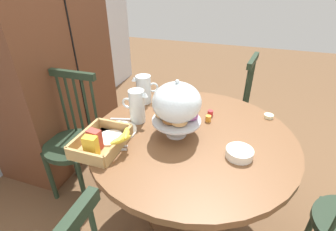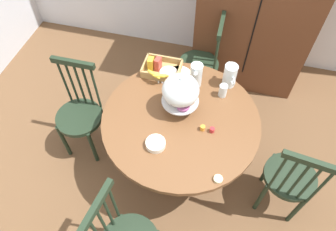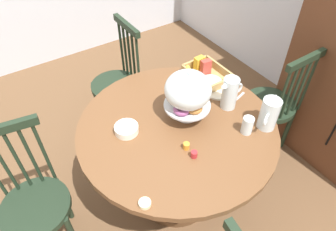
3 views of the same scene
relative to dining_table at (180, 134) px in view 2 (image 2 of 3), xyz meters
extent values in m
plane|color=brown|center=(0.10, -0.14, -0.53)|extent=(10.00, 10.00, 0.00)
cube|color=brown|center=(0.43, 1.36, 0.42)|extent=(1.10, 0.56, 1.90)
cube|color=black|center=(0.43, 1.08, 0.52)|extent=(0.01, 0.01, 1.52)
cylinder|color=brown|center=(0.00, 0.00, 0.19)|extent=(1.20, 1.20, 0.04)
cylinder|color=brown|center=(0.00, 0.00, -0.14)|extent=(0.14, 0.14, 0.63)
cylinder|color=brown|center=(0.00, 0.00, -0.50)|extent=(0.56, 0.56, 0.06)
cylinder|color=#1E2D1E|center=(-0.25, -0.73, -0.30)|extent=(0.04, 0.04, 0.45)
cylinder|color=#1E2D1E|center=(-0.29, -0.87, 0.16)|extent=(0.02, 0.02, 0.48)
cylinder|color=#1E2D1E|center=(-0.28, -0.80, 0.16)|extent=(0.02, 0.02, 0.48)
cylinder|color=#1E2D1E|center=(-0.27, -0.73, 0.16)|extent=(0.02, 0.02, 0.48)
cube|color=#1E2D1E|center=(-0.29, -0.87, 0.42)|extent=(0.09, 0.36, 0.05)
cylinder|color=#1E2D1E|center=(0.89, -0.12, -0.08)|extent=(0.40, 0.40, 0.04)
cylinder|color=#1E2D1E|center=(1.05, 0.00, -0.30)|extent=(0.04, 0.04, 0.45)
cylinder|color=#1E2D1E|center=(0.77, 0.04, -0.30)|extent=(0.04, 0.04, 0.45)
cylinder|color=#1E2D1E|center=(1.01, -0.28, -0.30)|extent=(0.04, 0.04, 0.45)
cylinder|color=#1E2D1E|center=(0.73, -0.24, -0.30)|extent=(0.04, 0.04, 0.45)
cylinder|color=#1E2D1E|center=(1.01, -0.30, 0.16)|extent=(0.02, 0.02, 0.48)
cylinder|color=#1E2D1E|center=(0.94, -0.29, 0.16)|extent=(0.02, 0.02, 0.48)
cylinder|color=#1E2D1E|center=(0.87, -0.28, 0.16)|extent=(0.02, 0.02, 0.48)
cylinder|color=#1E2D1E|center=(0.80, -0.27, 0.16)|extent=(0.02, 0.02, 0.48)
cylinder|color=#1E2D1E|center=(0.73, -0.26, 0.16)|extent=(0.02, 0.02, 0.48)
cube|color=#1E2D1E|center=(0.87, -0.28, 0.42)|extent=(0.36, 0.08, 0.05)
cylinder|color=#1E2D1E|center=(-0.02, 0.90, -0.08)|extent=(0.40, 0.40, 0.04)
cylinder|color=#1E2D1E|center=(-0.16, 1.04, -0.30)|extent=(0.04, 0.04, 0.45)
cylinder|color=#1E2D1E|center=(-0.15, 0.76, -0.30)|extent=(0.04, 0.04, 0.45)
cylinder|color=#1E2D1E|center=(0.12, 1.04, -0.30)|extent=(0.04, 0.04, 0.45)
cylinder|color=#1E2D1E|center=(0.13, 0.76, -0.30)|extent=(0.04, 0.04, 0.45)
cylinder|color=#1E2D1E|center=(0.14, 1.04, 0.16)|extent=(0.02, 0.02, 0.48)
cylinder|color=#1E2D1E|center=(0.14, 0.97, 0.16)|extent=(0.02, 0.02, 0.48)
cylinder|color=#1E2D1E|center=(0.14, 0.90, 0.16)|extent=(0.02, 0.02, 0.48)
cylinder|color=#1E2D1E|center=(0.14, 0.83, 0.16)|extent=(0.02, 0.02, 0.48)
cylinder|color=#1E2D1E|center=(0.15, 0.76, 0.16)|extent=(0.02, 0.02, 0.48)
cube|color=#1E2D1E|center=(0.14, 0.90, 0.42)|extent=(0.04, 0.36, 0.05)
cylinder|color=#1E2D1E|center=(-0.90, 0.00, -0.08)|extent=(0.40, 0.40, 0.04)
cylinder|color=#1E2D1E|center=(-1.04, -0.15, -0.30)|extent=(0.04, 0.04, 0.45)
cylinder|color=#1E2D1E|center=(-0.76, -0.14, -0.30)|extent=(0.04, 0.04, 0.45)
cylinder|color=#1E2D1E|center=(-1.04, 0.13, -0.30)|extent=(0.04, 0.04, 0.45)
cylinder|color=#1E2D1E|center=(-0.76, 0.14, -0.30)|extent=(0.04, 0.04, 0.45)
cylinder|color=#1E2D1E|center=(-1.04, 0.15, 0.16)|extent=(0.02, 0.02, 0.48)
cylinder|color=#1E2D1E|center=(-0.97, 0.16, 0.16)|extent=(0.02, 0.02, 0.48)
cylinder|color=#1E2D1E|center=(-0.90, 0.16, 0.16)|extent=(0.02, 0.02, 0.48)
cylinder|color=#1E2D1E|center=(-0.83, 0.16, 0.16)|extent=(0.02, 0.02, 0.48)
cylinder|color=#1E2D1E|center=(-0.76, 0.16, 0.16)|extent=(0.02, 0.02, 0.48)
cube|color=#1E2D1E|center=(-0.90, 0.16, 0.42)|extent=(0.36, 0.04, 0.05)
cylinder|color=silver|center=(-0.03, 0.09, 0.22)|extent=(0.12, 0.12, 0.02)
cylinder|color=silver|center=(-0.03, 0.09, 0.26)|extent=(0.03, 0.03, 0.09)
cylinder|color=silver|center=(-0.03, 0.09, 0.31)|extent=(0.28, 0.28, 0.01)
torus|color=#B27033|center=(0.04, 0.09, 0.33)|extent=(0.10, 0.10, 0.03)
torus|color=#D19347|center=(-0.02, 0.17, 0.33)|extent=(0.10, 0.10, 0.03)
torus|color=#935628|center=(-0.07, 0.11, 0.33)|extent=(0.10, 0.10, 0.03)
torus|color=tan|center=(-0.07, 0.06, 0.33)|extent=(0.10, 0.10, 0.03)
torus|color=#994C84|center=(0.01, 0.02, 0.33)|extent=(0.10, 0.10, 0.03)
ellipsoid|color=silver|center=(-0.03, 0.09, 0.42)|extent=(0.27, 0.27, 0.22)
sphere|color=silver|center=(-0.03, 0.09, 0.54)|extent=(0.02, 0.02, 0.02)
cylinder|color=silver|center=(0.04, 0.36, 0.32)|extent=(0.10, 0.10, 0.21)
cylinder|color=orange|center=(0.04, 0.36, 0.29)|extent=(0.09, 0.09, 0.14)
cone|color=silver|center=(0.04, 0.31, 0.41)|extent=(0.04, 0.04, 0.03)
torus|color=silver|center=(0.04, 0.43, 0.33)|extent=(0.01, 0.07, 0.07)
cylinder|color=silver|center=(0.30, 0.43, 0.31)|extent=(0.11, 0.11, 0.20)
cylinder|color=white|center=(0.30, 0.43, 0.28)|extent=(0.09, 0.09, 0.14)
cone|color=silver|center=(0.27, 0.49, 0.40)|extent=(0.05, 0.05, 0.03)
torus|color=silver|center=(0.33, 0.37, 0.32)|extent=(0.05, 0.07, 0.07)
cube|color=tan|center=(-0.27, 0.44, 0.22)|extent=(0.30, 0.22, 0.01)
cube|color=tan|center=(-0.27, 0.33, 0.25)|extent=(0.30, 0.02, 0.07)
cube|color=tan|center=(-0.27, 0.55, 0.25)|extent=(0.30, 0.02, 0.07)
cube|color=tan|center=(-0.42, 0.44, 0.25)|extent=(0.02, 0.22, 0.07)
cube|color=tan|center=(-0.12, 0.44, 0.25)|extent=(0.02, 0.22, 0.07)
cube|color=gold|center=(-0.36, 0.44, 0.28)|extent=(0.05, 0.07, 0.11)
cube|color=#B23D33|center=(-0.30, 0.45, 0.28)|extent=(0.05, 0.08, 0.11)
ellipsoid|color=yellow|center=(-0.30, 0.30, 0.31)|extent=(0.14, 0.08, 0.05)
ellipsoid|color=yellow|center=(-0.27, 0.30, 0.31)|extent=(0.13, 0.03, 0.05)
ellipsoid|color=yellow|center=(-0.24, 0.30, 0.31)|extent=(0.14, 0.08, 0.05)
cylinder|color=white|center=(-0.11, 0.42, 0.22)|extent=(0.22, 0.22, 0.01)
cylinder|color=white|center=(-0.20, 0.43, 0.23)|extent=(0.15, 0.15, 0.01)
cylinder|color=white|center=(-0.12, -0.28, 0.24)|extent=(0.14, 0.14, 0.04)
cylinder|color=silver|center=(0.27, 0.30, 0.27)|extent=(0.06, 0.06, 0.11)
cylinder|color=beige|center=(0.35, -0.43, 0.22)|extent=(0.06, 0.06, 0.02)
cylinder|color=#B7282D|center=(0.25, -0.06, 0.23)|extent=(0.04, 0.04, 0.04)
cylinder|color=orange|center=(0.18, -0.06, 0.23)|extent=(0.04, 0.04, 0.04)
cube|color=silver|center=(-0.25, 0.39, 0.22)|extent=(0.06, 0.17, 0.01)
cube|color=silver|center=(-0.28, 0.38, 0.22)|extent=(0.06, 0.17, 0.01)
cube|color=silver|center=(0.02, 0.46, 0.22)|extent=(0.06, 0.17, 0.01)
camera|label=1|loc=(-1.18, -0.25, 1.04)|focal=26.37mm
camera|label=2|loc=(0.25, -1.35, 2.08)|focal=32.91mm
camera|label=3|loc=(1.03, -0.75, 1.52)|focal=32.65mm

